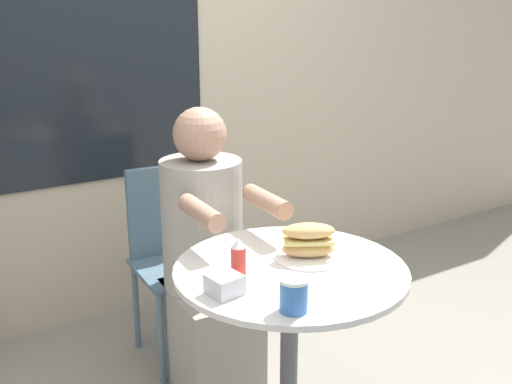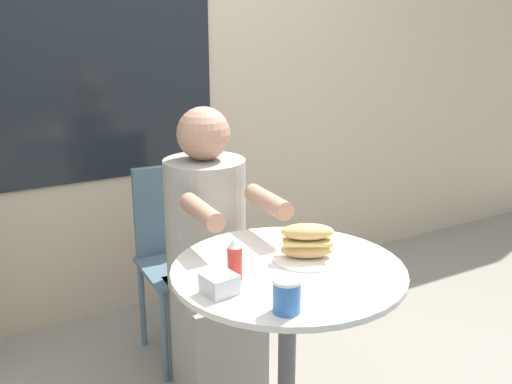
# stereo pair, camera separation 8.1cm
# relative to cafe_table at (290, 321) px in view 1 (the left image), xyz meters

# --- Properties ---
(storefront_wall) EXTENTS (8.00, 0.09, 2.80)m
(storefront_wall) POSITION_rel_cafe_table_xyz_m (-0.00, 1.44, 0.85)
(storefront_wall) COLOR #B7A88E
(storefront_wall) RESTS_ON ground_plane
(cafe_table) EXTENTS (0.76, 0.76, 0.75)m
(cafe_table) POSITION_rel_cafe_table_xyz_m (0.00, 0.00, 0.00)
(cafe_table) COLOR beige
(cafe_table) RESTS_ON ground_plane
(diner_chair) EXTENTS (0.40, 0.40, 0.87)m
(diner_chair) POSITION_rel_cafe_table_xyz_m (-0.01, 0.90, -0.03)
(diner_chair) COLOR slate
(diner_chair) RESTS_ON ground_plane
(seated_diner) EXTENTS (0.35, 0.60, 1.19)m
(seated_diner) POSITION_rel_cafe_table_xyz_m (-0.01, 0.56, -0.03)
(seated_diner) COLOR gray
(seated_diner) RESTS_ON ground_plane
(sandwich_on_plate) EXTENTS (0.23, 0.23, 0.12)m
(sandwich_on_plate) POSITION_rel_cafe_table_xyz_m (0.09, 0.03, 0.25)
(sandwich_on_plate) COLOR white
(sandwich_on_plate) RESTS_ON cafe_table
(drink_cup) EXTENTS (0.08, 0.08, 0.10)m
(drink_cup) POSITION_rel_cafe_table_xyz_m (-0.17, -0.24, 0.25)
(drink_cup) COLOR #336BB7
(drink_cup) RESTS_ON cafe_table
(napkin_box) EXTENTS (0.10, 0.10, 0.06)m
(napkin_box) POSITION_rel_cafe_table_xyz_m (-0.27, -0.05, 0.23)
(napkin_box) COLOR silver
(napkin_box) RESTS_ON cafe_table
(condiment_bottle) EXTENTS (0.05, 0.05, 0.14)m
(condiment_bottle) POSITION_rel_cafe_table_xyz_m (-0.19, 0.01, 0.26)
(condiment_bottle) COLOR red
(condiment_bottle) RESTS_ON cafe_table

